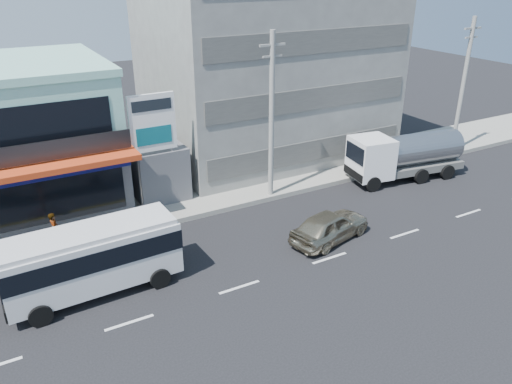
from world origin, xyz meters
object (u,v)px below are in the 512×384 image
(billboard, at_px, (153,129))
(satellite_dish, at_px, (153,142))
(shop_building, at_px, (0,142))
(concrete_building, at_px, (266,59))
(tanker_truck, at_px, (402,155))
(utility_pole_near, at_px, (272,117))
(motorcycle_rider, at_px, (57,241))
(sedan, at_px, (330,226))
(minibus, at_px, (92,256))
(utility_pole_far, at_px, (463,87))

(billboard, bearing_deg, satellite_dish, 74.48)
(shop_building, bearing_deg, satellite_dish, -20.21)
(concrete_building, xyz_separation_m, tanker_truck, (5.19, -9.18, -5.32))
(utility_pole_near, bearing_deg, concrete_building, 62.24)
(motorcycle_rider, bearing_deg, sedan, -22.72)
(motorcycle_rider, bearing_deg, satellite_dish, 32.61)
(billboard, height_order, minibus, billboard)
(utility_pole_near, bearing_deg, billboard, 164.52)
(utility_pole_near, bearing_deg, satellite_dish, 149.04)
(concrete_building, height_order, tanker_truck, concrete_building)
(sedan, bearing_deg, utility_pole_far, -83.14)
(satellite_dish, distance_m, tanker_truck, 16.16)
(minibus, bearing_deg, tanker_truck, 8.27)
(tanker_truck, bearing_deg, utility_pole_near, 170.25)
(concrete_building, relative_size, utility_pole_far, 1.60)
(utility_pole_near, height_order, tanker_truck, utility_pole_near)
(shop_building, height_order, utility_pole_far, utility_pole_far)
(concrete_building, distance_m, satellite_dish, 11.30)
(shop_building, relative_size, concrete_building, 0.77)
(billboard, xyz_separation_m, minibus, (-5.12, -6.40, -3.09))
(satellite_dish, distance_m, billboard, 2.31)
(minibus, height_order, motorcycle_rider, minibus)
(sedan, height_order, tanker_truck, tanker_truck)
(shop_building, bearing_deg, sedan, -41.46)
(billboard, relative_size, motorcycle_rider, 2.97)
(satellite_dish, relative_size, utility_pole_near, 0.15)
(shop_building, xyz_separation_m, utility_pole_near, (14.00, -6.55, 1.15))
(satellite_dish, bearing_deg, shop_building, 159.79)
(tanker_truck, bearing_deg, billboard, 167.85)
(concrete_building, height_order, utility_pole_near, concrete_building)
(shop_building, relative_size, motorcycle_rider, 5.33)
(utility_pole_near, bearing_deg, sedan, -89.14)
(concrete_building, bearing_deg, shop_building, -176.65)
(concrete_building, bearing_deg, motorcycle_rider, -153.67)
(billboard, distance_m, tanker_truck, 16.38)
(utility_pole_far, distance_m, sedan, 17.52)
(shop_building, xyz_separation_m, sedan, (14.09, -12.45, -3.19))
(concrete_building, xyz_separation_m, sedan, (-3.91, -13.50, -6.19))
(concrete_building, xyz_separation_m, satellite_dish, (-10.00, -4.00, -3.42))
(minibus, bearing_deg, utility_pole_far, 9.47)
(tanker_truck, distance_m, motorcycle_rider, 21.80)
(motorcycle_rider, bearing_deg, utility_pole_near, 2.73)
(utility_pole_far, bearing_deg, satellite_dish, 170.71)
(satellite_dish, distance_m, utility_pole_far, 22.35)
(minibus, bearing_deg, satellite_dish, 55.59)
(tanker_truck, bearing_deg, minibus, -171.73)
(concrete_building, distance_m, utility_pole_far, 14.32)
(satellite_dish, height_order, billboard, billboard)
(minibus, distance_m, tanker_truck, 21.03)
(satellite_dish, distance_m, motorcycle_rider, 8.28)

